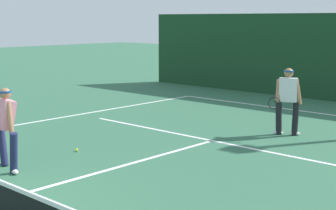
% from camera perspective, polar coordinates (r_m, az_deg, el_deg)
% --- Properties ---
extents(court_line_baseline_far, '(9.99, 0.10, 0.01)m').
position_cam_1_polar(court_line_baseline_far, '(16.35, 15.74, -0.80)').
color(court_line_baseline_far, white).
rests_on(court_line_baseline_far, ground_plane).
extents(court_line_service, '(8.15, 0.10, 0.01)m').
position_cam_1_polar(court_line_service, '(12.17, 4.92, -3.94)').
color(court_line_service, white).
rests_on(court_line_service, ground_plane).
extents(court_line_centre, '(0.10, 6.40, 0.01)m').
position_cam_1_polar(court_line_centre, '(9.84, -7.06, -7.23)').
color(court_line_centre, white).
rests_on(court_line_centre, ground_plane).
extents(player_near, '(1.04, 0.89, 1.56)m').
position_cam_1_polar(player_near, '(10.13, -17.45, -2.15)').
color(player_near, '#1E234C').
rests_on(player_near, ground_plane).
extents(player_far, '(0.69, 0.95, 1.65)m').
position_cam_1_polar(player_far, '(12.89, 13.05, 0.71)').
color(player_far, black).
rests_on(player_far, ground_plane).
extents(tennis_ball, '(0.07, 0.07, 0.07)m').
position_cam_1_polar(tennis_ball, '(11.33, -10.05, -4.91)').
color(tennis_ball, '#D1E033').
rests_on(tennis_ball, ground_plane).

